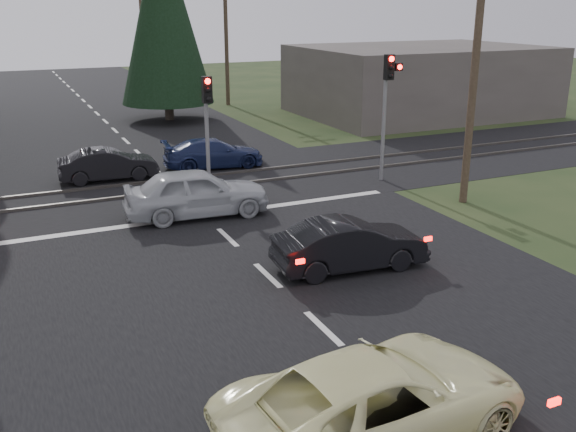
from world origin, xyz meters
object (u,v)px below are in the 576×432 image
utility_pole_near (476,60)px  utility_pole_mid (226,31)px  silver_car (197,193)px  blue_sedan (213,153)px  dark_hatchback (350,245)px  traffic_signal_right (388,93)px  cream_coupe (376,399)px  dark_car_far (108,165)px  traffic_signal_center (207,114)px  utility_pole_far (141,21)px

utility_pole_near → utility_pole_mid: size_ratio=1.00×
silver_car → blue_sedan: bearing=-18.4°
utility_pole_mid → dark_hatchback: (-6.42, -27.44, -4.08)m
traffic_signal_right → cream_coupe: bearing=-123.2°
silver_car → dark_car_far: bearing=22.3°
utility_pole_near → blue_sedan: 11.05m
traffic_signal_center → blue_sedan: bearing=69.9°
utility_pole_mid → dark_hatchback: bearing=-103.2°
traffic_signal_right → utility_pole_far: size_ratio=0.52×
utility_pole_far → silver_car: 47.67m
utility_pole_far → blue_sedan: utility_pole_far is taller
blue_sedan → silver_car: bearing=162.2°
dark_hatchback → traffic_signal_right: bearing=-33.4°
utility_pole_mid → blue_sedan: bearing=-111.4°
cream_coupe → dark_hatchback: bearing=-31.8°
cream_coupe → traffic_signal_right: bearing=-38.6°
utility_pole_near → blue_sedan: size_ratio=2.20×
utility_pole_mid → traffic_signal_right: bearing=-92.7°
traffic_signal_right → utility_pole_near: (0.95, -3.47, 1.41)m
cream_coupe → blue_sedan: cream_coupe is taller
dark_hatchback → traffic_signal_center: bearing=12.5°
utility_pole_far → dark_car_far: (-10.50, -41.11, -4.12)m
utility_pole_mid → traffic_signal_center: bearing=-111.2°
blue_sedan → dark_car_far: 4.28m
cream_coupe → dark_hatchback: 6.72m
traffic_signal_right → blue_sedan: (-5.28, 4.66, -2.72)m
utility_pole_mid → dark_car_far: 19.67m
traffic_signal_center → utility_pole_near: 9.05m
silver_car → blue_sedan: silver_car is taller
utility_pole_near → dark_hatchback: (-6.42, -3.44, -4.08)m
traffic_signal_right → blue_sedan: bearing=138.6°
utility_pole_far → cream_coupe: 59.35m
traffic_signal_center → blue_sedan: 4.30m
traffic_signal_right → cream_coupe: 15.67m
utility_pole_near → dark_car_far: 13.77m
utility_pole_mid → silver_car: 23.71m
dark_hatchback → dark_car_far: dark_hatchback is taller
cream_coupe → blue_sedan: bearing=-15.6°
utility_pole_far → dark_hatchback: bearing=-97.0°
dark_car_far → traffic_signal_center: bearing=-134.4°
utility_pole_far → silver_car: size_ratio=1.99×
blue_sedan → traffic_signal_center: bearing=165.0°
traffic_signal_center → silver_car: size_ratio=0.91×
utility_pole_mid → cream_coupe: size_ratio=1.79×
utility_pole_far → utility_pole_near: bearing=-90.0°
utility_pole_far → dark_hatchback: utility_pole_far is taller
utility_pole_mid → utility_pole_far: bearing=90.0°
traffic_signal_center → cream_coupe: 14.42m
utility_pole_near → utility_pole_mid: 24.00m
utility_pole_near → utility_pole_mid: same height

